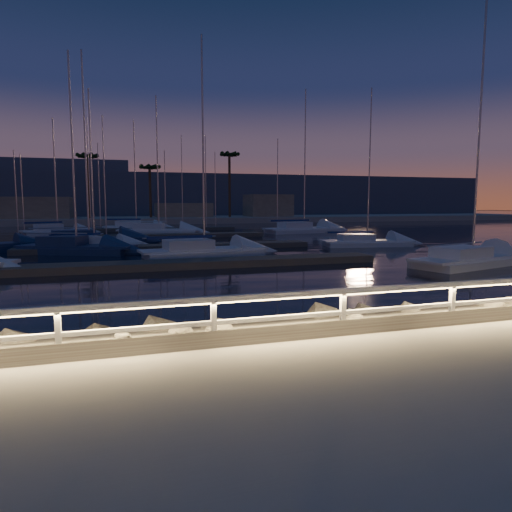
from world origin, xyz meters
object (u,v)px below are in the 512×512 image
object	(u,v)px
sailboat_l	(302,229)
sailboat_h	(365,242)
sailboat_c	(201,251)
sailboat_d	(470,258)
sailboat_g	(86,240)
sailboat_k	(157,230)
guard_rail	(300,304)
sailboat_m	(56,231)
sailboat_j	(92,245)
sailboat_f	(74,247)
sailboat_n	(135,227)

from	to	relation	value
sailboat_l	sailboat_h	bearing A→B (deg)	-103.88
sailboat_c	sailboat_d	distance (m)	16.39
sailboat_c	sailboat_g	distance (m)	13.56
sailboat_c	sailboat_h	bearing A→B (deg)	6.05
sailboat_d	sailboat_k	size ratio (longest dim) A/B	0.94
guard_rail	sailboat_m	distance (m)	46.78
sailboat_k	sailboat_j	bearing A→B (deg)	-95.75
sailboat_f	sailboat_k	distance (m)	19.45
sailboat_c	sailboat_m	world-z (taller)	sailboat_c
guard_rail	sailboat_k	world-z (taller)	sailboat_k
sailboat_l	sailboat_g	bearing A→B (deg)	-166.44
sailboat_g	sailboat_j	distance (m)	4.63
guard_rail	sailboat_l	distance (m)	44.85
sailboat_n	sailboat_m	bearing A→B (deg)	-133.66
sailboat_g	sailboat_j	bearing A→B (deg)	-88.25
sailboat_j	sailboat_m	xyz separation A→B (m)	(-4.62, 18.53, 0.04)
sailboat_d	sailboat_n	xyz separation A→B (m)	(-16.94, 39.90, 0.03)
sailboat_f	sailboat_j	distance (m)	2.11
sailboat_c	sailboat_g	world-z (taller)	sailboat_g
sailboat_k	sailboat_h	bearing A→B (deg)	-36.54
sailboat_f	sailboat_j	bearing A→B (deg)	82.17
sailboat_d	sailboat_m	distance (m)	42.35
sailboat_n	guard_rail	bearing A→B (deg)	-77.45
sailboat_c	sailboat_l	xyz separation A→B (m)	(15.94, 20.74, 0.03)
sailboat_j	guard_rail	bearing A→B (deg)	-96.34
sailboat_l	sailboat_n	distance (m)	21.68
sailboat_c	sailboat_j	size ratio (longest dim) A/B	1.19
sailboat_j	sailboat_l	bearing A→B (deg)	13.65
sailboat_g	sailboat_l	bearing A→B (deg)	15.31
sailboat_c	sailboat_g	xyz separation A→B (m)	(-7.79, 11.11, 0.04)
sailboat_l	sailboat_j	bearing A→B (deg)	-156.87
sailboat_l	sailboat_n	size ratio (longest dim) A/B	1.20
sailboat_d	sailboat_j	bearing A→B (deg)	128.83
sailboat_c	sailboat_n	size ratio (longest dim) A/B	1.01
guard_rail	sailboat_f	xyz separation A→B (m)	(-6.73, 25.33, -0.92)
guard_rail	sailboat_j	xyz separation A→B (m)	(-5.60, 27.10, -0.96)
sailboat_l	sailboat_n	bearing A→B (deg)	142.43
guard_rail	sailboat_l	xyz separation A→B (m)	(17.44, 41.32, -0.90)
guard_rail	sailboat_d	world-z (taller)	sailboat_d
guard_rail	sailboat_n	xyz separation A→B (m)	(-1.51, 51.84, -0.92)
sailboat_g	sailboat_h	xyz separation A→B (m)	(22.12, -7.56, -0.08)
sailboat_d	sailboat_g	xyz separation A→B (m)	(-21.72, 19.75, 0.05)
sailboat_f	sailboat_g	xyz separation A→B (m)	(0.44, 6.36, 0.02)
sailboat_f	sailboat_n	bearing A→B (deg)	103.56
sailboat_j	sailboat_k	world-z (taller)	sailboat_k
sailboat_h	sailboat_j	world-z (taller)	sailboat_h
sailboat_l	sailboat_k	bearing A→B (deg)	164.55
guard_rail	sailboat_f	bearing A→B (deg)	104.89
sailboat_f	guard_rail	bearing A→B (deg)	-50.42
guard_rail	sailboat_l	world-z (taller)	sailboat_l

